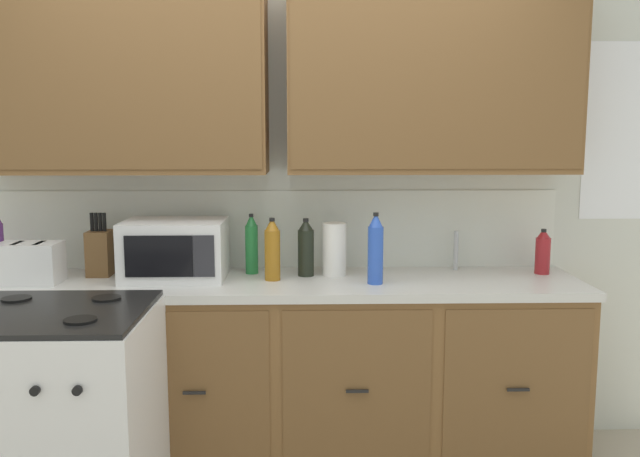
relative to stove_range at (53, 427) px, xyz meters
name	(u,v)px	position (x,y,z in m)	size (l,w,h in m)	color
wall_unit	(279,128)	(0.86, 0.83, 1.16)	(4.06, 0.40, 2.39)	silver
counter_run	(279,369)	(0.86, 0.63, 0.00)	(2.89, 0.64, 0.91)	black
stove_range	(53,427)	(0.00, 0.00, 0.00)	(0.76, 0.68, 0.95)	white
microwave	(175,249)	(0.36, 0.68, 0.58)	(0.48, 0.37, 0.28)	white
toaster	(29,263)	(-0.30, 0.59, 0.54)	(0.28, 0.18, 0.19)	white
knife_block	(100,252)	(-0.02, 0.75, 0.56)	(0.11, 0.14, 0.31)	brown
sink_faucet	(456,251)	(1.75, 0.84, 0.54)	(0.02, 0.02, 0.20)	#B2B5BA
paper_towel_roll	(334,249)	(1.13, 0.72, 0.57)	(0.12, 0.12, 0.26)	white
bottle_blue	(376,249)	(1.31, 0.53, 0.61)	(0.07, 0.07, 0.33)	blue
bottle_amber	(272,250)	(0.83, 0.62, 0.59)	(0.07, 0.07, 0.30)	#9E6619
bottle_green	(252,244)	(0.72, 0.78, 0.59)	(0.06, 0.06, 0.30)	#237A38
bottle_red	(543,252)	(2.16, 0.74, 0.55)	(0.07, 0.07, 0.22)	maroon
bottle_dark	(306,248)	(0.99, 0.72, 0.58)	(0.08, 0.08, 0.28)	black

